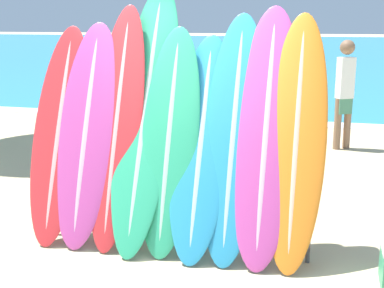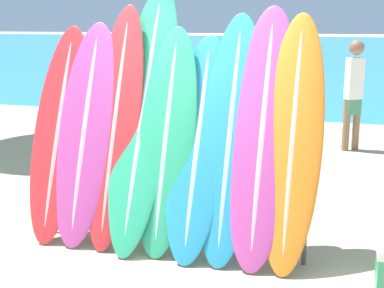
% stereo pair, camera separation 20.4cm
% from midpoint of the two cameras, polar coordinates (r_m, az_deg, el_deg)
% --- Properties ---
extents(ground_plane, '(160.00, 160.00, 0.00)m').
position_cam_midpoint_polar(ground_plane, '(4.52, -4.58, -14.49)').
color(ground_plane, '#CCB789').
extents(ocean_water, '(120.00, 60.00, 0.01)m').
position_cam_midpoint_polar(ocean_water, '(40.36, 15.14, 9.71)').
color(ocean_water, teal).
rests_on(ocean_water, ground_plane).
extents(surfboard_rack, '(2.58, 0.04, 0.80)m').
position_cam_midpoint_polar(surfboard_rack, '(4.98, -1.54, -6.26)').
color(surfboard_rack, '#47474C').
rests_on(surfboard_rack, ground_plane).
extents(surfboard_slot_0, '(0.55, 0.85, 2.04)m').
position_cam_midpoint_polar(surfboard_slot_0, '(5.34, -12.95, 1.23)').
color(surfboard_slot_0, red).
rests_on(surfboard_slot_0, ground_plane).
extents(surfboard_slot_1, '(0.59, 0.85, 2.08)m').
position_cam_midpoint_polar(surfboard_slot_1, '(5.19, -10.16, 1.24)').
color(surfboard_slot_1, '#B23D8E').
rests_on(surfboard_slot_1, ground_plane).
extents(surfboard_slot_2, '(0.49, 0.90, 2.25)m').
position_cam_midpoint_polar(surfboard_slot_2, '(5.08, -7.03, 2.03)').
color(surfboard_slot_2, red).
rests_on(surfboard_slot_2, ground_plane).
extents(surfboard_slot_3, '(0.57, 1.21, 2.45)m').
position_cam_midpoint_polar(surfboard_slot_3, '(5.03, -4.02, 3.16)').
color(surfboard_slot_3, '#289E70').
rests_on(surfboard_slot_3, ground_plane).
extents(surfboard_slot_4, '(0.54, 0.79, 2.04)m').
position_cam_midpoint_polar(surfboard_slot_4, '(4.87, -1.53, 0.42)').
color(surfboard_slot_4, '#289E70').
rests_on(surfboard_slot_4, ground_plane).
extents(surfboard_slot_5, '(0.55, 0.93, 1.97)m').
position_cam_midpoint_polar(surfboard_slot_5, '(4.80, 1.85, -0.23)').
color(surfboard_slot_5, teal).
rests_on(surfboard_slot_5, ground_plane).
extents(surfboard_slot_6, '(0.54, 0.91, 2.16)m').
position_cam_midpoint_polar(surfboard_slot_6, '(4.74, 5.31, 0.78)').
color(surfboard_slot_6, teal).
rests_on(surfboard_slot_6, ground_plane).
extents(surfboard_slot_7, '(0.58, 0.96, 2.23)m').
position_cam_midpoint_polar(surfboard_slot_7, '(4.69, 8.77, 0.97)').
color(surfboard_slot_7, '#B23D8E').
rests_on(surfboard_slot_7, ground_plane).
extents(surfboard_slot_8, '(0.51, 0.89, 2.17)m').
position_cam_midpoint_polar(surfboard_slot_8, '(4.65, 11.93, 0.33)').
color(surfboard_slot_8, orange).
rests_on(surfboard_slot_8, ground_plane).
extents(person_near_water, '(0.29, 0.23, 1.73)m').
position_cam_midpoint_polar(person_near_water, '(7.46, -10.89, 4.03)').
color(person_near_water, '#846047').
rests_on(person_near_water, ground_plane).
extents(person_mid_beach, '(0.31, 0.28, 1.78)m').
position_cam_midpoint_polar(person_mid_beach, '(9.03, 17.48, 5.40)').
color(person_mid_beach, '#846047').
rests_on(person_mid_beach, ground_plane).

